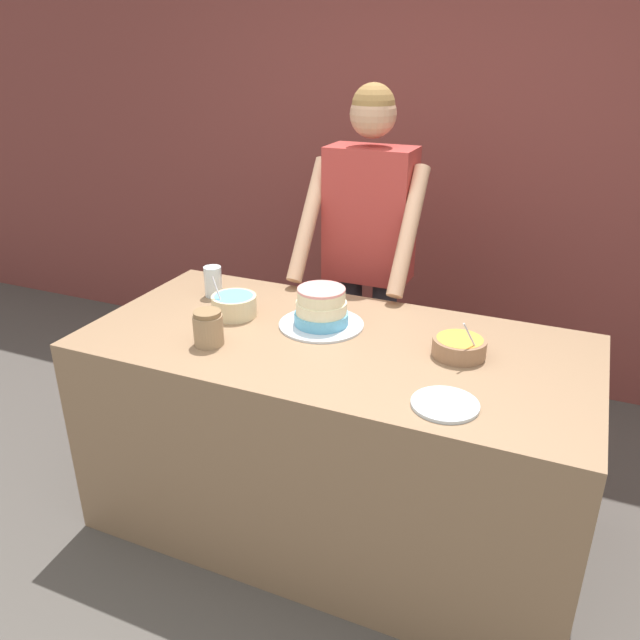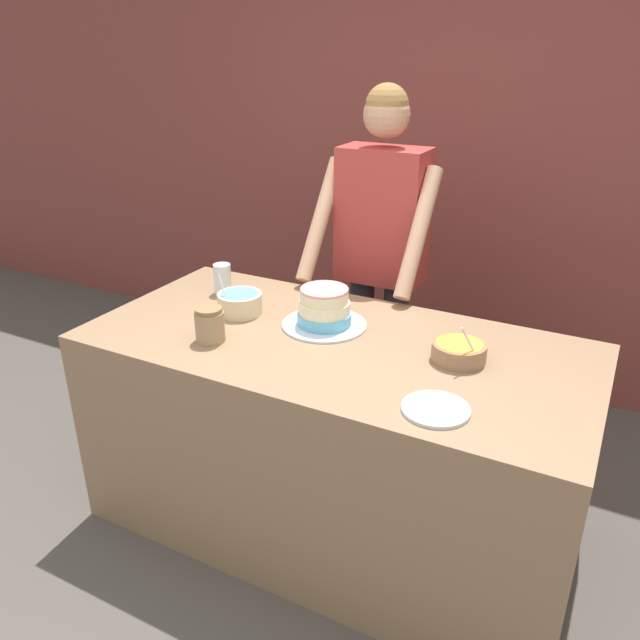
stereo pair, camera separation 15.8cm
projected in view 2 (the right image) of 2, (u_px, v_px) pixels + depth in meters
The scene contains 10 objects.
ground_plane at pixel (278, 596), 2.39m from camera, with size 14.00×14.00×0.00m, color #4C4742.
wall_back at pixel (462, 165), 3.55m from camera, with size 10.00×0.05×2.60m.
counter at pixel (334, 436), 2.59m from camera, with size 1.96×0.94×0.89m.
person_baker at pixel (381, 237), 3.02m from camera, with size 0.56×0.49×1.78m.
cake at pixel (324, 310), 2.50m from camera, with size 0.35×0.35×0.16m.
frosting_bowl_orange at pixel (459, 351), 2.24m from camera, with size 0.20×0.20×0.17m.
frosting_bowl_blue at pixel (240, 302), 2.63m from camera, with size 0.19×0.19×0.18m.
drinking_glass at pixel (223, 279), 2.83m from camera, with size 0.08×0.08×0.14m.
ceramic_plate at pixel (436, 409), 1.94m from camera, with size 0.22×0.22×0.01m.
stoneware_jar at pixel (210, 325), 2.38m from camera, with size 0.11×0.11×0.14m.
Camera 2 is at (0.96, -1.47, 1.94)m, focal length 35.00 mm.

